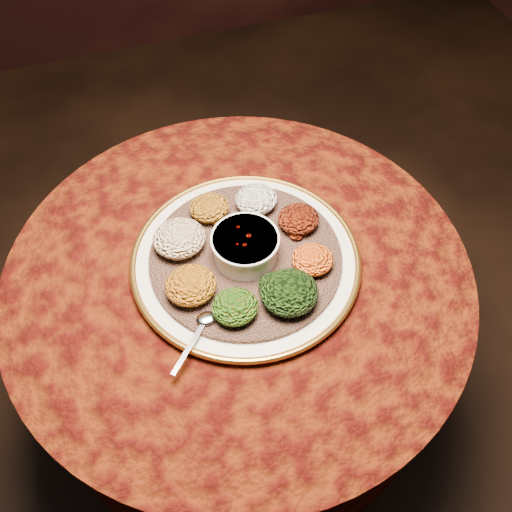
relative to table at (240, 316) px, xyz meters
name	(u,v)px	position (x,y,z in m)	size (l,w,h in m)	color
table	(240,316)	(0.00, 0.00, 0.00)	(0.96, 0.96, 0.73)	black
platter	(246,260)	(0.02, 0.01, 0.19)	(0.51, 0.51, 0.02)	silver
injera	(246,257)	(0.02, 0.01, 0.20)	(0.39, 0.39, 0.01)	brown
stew_bowl	(245,246)	(0.02, 0.01, 0.24)	(0.14, 0.14, 0.06)	silver
spoon	(204,323)	(-0.10, -0.12, 0.21)	(0.11, 0.11, 0.01)	silver
portion_ayib	(256,199)	(0.08, 0.13, 0.23)	(0.09, 0.09, 0.04)	white
portion_kitfo	(298,219)	(0.15, 0.05, 0.23)	(0.09, 0.08, 0.04)	black
portion_tikil	(313,260)	(0.14, -0.05, 0.23)	(0.08, 0.08, 0.04)	#AF660E
portion_gomen	(289,292)	(0.07, -0.12, 0.23)	(0.11, 0.11, 0.05)	black
portion_mixveg	(235,307)	(-0.04, -0.11, 0.23)	(0.09, 0.08, 0.04)	maroon
portion_kik	(191,285)	(-0.10, -0.04, 0.23)	(0.10, 0.09, 0.05)	#A15C0E
portion_timatim	(179,238)	(-0.10, 0.08, 0.23)	(0.11, 0.10, 0.05)	maroon
portion_shiro	(209,208)	(-0.02, 0.14, 0.23)	(0.08, 0.08, 0.04)	#A05513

